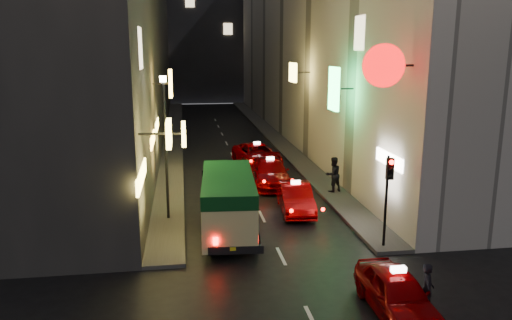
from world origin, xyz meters
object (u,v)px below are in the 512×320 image
minibus (228,198)px  taxi_near (397,290)px  traffic_light (389,182)px  lamp_post (165,139)px  pedestrian_crossing (427,286)px

minibus → taxi_near: size_ratio=1.24×
traffic_light → lamp_post: lamp_post is taller
minibus → traffic_light: (5.72, -2.52, 1.11)m
pedestrian_crossing → traffic_light: bearing=7.6°
taxi_near → traffic_light: 5.10m
pedestrian_crossing → traffic_light: size_ratio=0.51×
minibus → taxi_near: (4.19, -6.99, -0.82)m
taxi_near → lamp_post: lamp_post is taller
taxi_near → pedestrian_crossing: pedestrian_crossing is taller
minibus → pedestrian_crossing: size_ratio=3.31×
minibus → taxi_near: 8.19m
minibus → lamp_post: (-2.48, 2.01, 2.15)m
taxi_near → lamp_post: (-6.68, 9.00, 2.97)m
lamp_post → minibus: bearing=-39.0°
minibus → lamp_post: lamp_post is taller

